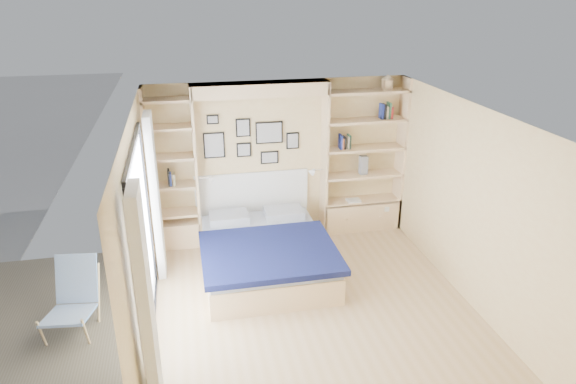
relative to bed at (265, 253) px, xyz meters
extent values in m
plane|color=tan|center=(0.44, -1.03, -0.28)|extent=(4.50, 4.50, 0.00)
plane|color=beige|center=(0.44, 1.22, 0.97)|extent=(4.00, 0.00, 4.00)
plane|color=beige|center=(0.44, -3.28, 0.97)|extent=(4.00, 0.00, 4.00)
plane|color=beige|center=(-1.56, -1.03, 0.97)|extent=(0.00, 4.50, 4.50)
plane|color=beige|center=(2.44, -1.03, 0.97)|extent=(0.00, 4.50, 4.50)
plane|color=white|center=(0.44, -1.03, 2.22)|extent=(4.50, 4.50, 0.00)
cube|color=beige|center=(-0.86, 1.04, 0.97)|extent=(0.04, 0.35, 2.50)
cube|color=beige|center=(1.14, 1.04, 0.97)|extent=(0.04, 0.35, 2.50)
cube|color=beige|center=(0.14, 1.04, 2.12)|extent=(2.00, 0.35, 0.20)
cube|color=beige|center=(2.42, 1.04, 0.97)|extent=(0.04, 0.35, 2.50)
cube|color=beige|center=(-1.54, 1.04, 0.97)|extent=(0.04, 0.35, 2.50)
cube|color=beige|center=(1.79, 1.04, -0.03)|extent=(1.30, 0.35, 0.50)
cube|color=beige|center=(-1.21, 1.04, -0.08)|extent=(0.70, 0.35, 0.40)
cube|color=black|center=(-1.53, -1.03, 1.95)|extent=(0.04, 2.08, 0.06)
cube|color=black|center=(-1.53, -1.03, -0.25)|extent=(0.04, 2.08, 0.06)
cube|color=black|center=(-1.53, -2.05, 0.82)|extent=(0.04, 0.06, 2.20)
cube|color=black|center=(-1.53, -0.01, 0.82)|extent=(0.04, 0.06, 2.20)
cube|color=silver|center=(-1.54, -1.03, 0.84)|extent=(0.01, 2.00, 2.20)
cube|color=white|center=(-1.44, -2.33, 0.87)|extent=(0.10, 0.45, 2.30)
cube|color=white|center=(-1.44, 0.27, 0.87)|extent=(0.10, 0.45, 2.30)
cube|color=beige|center=(1.79, 1.04, 0.22)|extent=(1.30, 0.35, 0.04)
cube|color=beige|center=(1.79, 1.04, 0.67)|extent=(1.30, 0.35, 0.04)
cube|color=beige|center=(1.79, 1.04, 1.12)|extent=(1.30, 0.35, 0.04)
cube|color=beige|center=(1.79, 1.04, 1.57)|extent=(1.30, 0.35, 0.04)
cube|color=beige|center=(1.79, 1.04, 2.02)|extent=(1.30, 0.35, 0.04)
cube|color=beige|center=(-1.21, 1.04, 0.27)|extent=(0.70, 0.35, 0.04)
cube|color=beige|center=(-1.21, 1.04, 0.72)|extent=(0.70, 0.35, 0.04)
cube|color=beige|center=(-1.21, 1.04, 1.17)|extent=(0.70, 0.35, 0.04)
cube|color=beige|center=(-1.21, 1.04, 1.62)|extent=(0.70, 0.35, 0.04)
cube|color=beige|center=(-1.21, 1.04, 2.02)|extent=(0.70, 0.35, 0.04)
cube|color=beige|center=(0.00, -0.01, -0.10)|extent=(1.70, 2.13, 0.37)
cube|color=#9CA1AB|center=(0.00, -0.01, 0.14)|extent=(1.66, 2.09, 0.10)
cube|color=#0E133B|center=(0.00, -0.38, 0.21)|extent=(1.80, 1.49, 0.08)
cube|color=#9CA1AB|center=(-0.43, 0.75, 0.25)|extent=(0.58, 0.43, 0.12)
cube|color=#9CA1AB|center=(0.43, 0.75, 0.25)|extent=(0.58, 0.43, 0.12)
cube|color=white|center=(0.00, 1.19, 0.44)|extent=(1.80, 0.04, 0.70)
cube|color=black|center=(-0.56, 1.19, 1.27)|extent=(0.32, 0.02, 0.40)
cube|color=gray|center=(-0.56, 1.18, 1.27)|extent=(0.28, 0.01, 0.36)
cube|color=black|center=(-0.11, 1.19, 1.52)|extent=(0.22, 0.02, 0.28)
cube|color=gray|center=(-0.11, 1.18, 1.52)|extent=(0.18, 0.01, 0.24)
cube|color=black|center=(-0.11, 1.19, 1.17)|extent=(0.22, 0.02, 0.22)
cube|color=gray|center=(-0.11, 1.18, 1.17)|extent=(0.18, 0.01, 0.18)
cube|color=black|center=(0.29, 1.19, 1.42)|extent=(0.42, 0.02, 0.34)
cube|color=gray|center=(0.29, 1.18, 1.42)|extent=(0.38, 0.01, 0.30)
cube|color=black|center=(0.29, 1.19, 1.02)|extent=(0.28, 0.02, 0.20)
cube|color=gray|center=(0.29, 1.18, 1.02)|extent=(0.24, 0.01, 0.16)
cube|color=black|center=(0.66, 1.19, 1.27)|extent=(0.20, 0.02, 0.26)
cube|color=gray|center=(0.66, 1.18, 1.27)|extent=(0.16, 0.01, 0.22)
cube|color=black|center=(-0.56, 1.19, 1.67)|extent=(0.18, 0.02, 0.14)
cube|color=gray|center=(-0.56, 1.18, 1.67)|extent=(0.14, 0.01, 0.10)
cylinder|color=silver|center=(-0.72, 0.97, 0.84)|extent=(0.20, 0.02, 0.02)
cone|color=white|center=(-0.62, 0.97, 0.82)|extent=(0.13, 0.12, 0.15)
cylinder|color=silver|center=(1.00, 0.97, 0.84)|extent=(0.20, 0.02, 0.02)
cone|color=white|center=(0.90, 0.97, 0.82)|extent=(0.13, 0.12, 0.15)
cube|color=#A34F27|center=(1.42, 1.04, 1.22)|extent=(0.02, 0.15, 0.17)
cube|color=navy|center=(1.39, 1.04, 1.25)|extent=(0.03, 0.15, 0.23)
cube|color=black|center=(1.45, 1.04, 1.23)|extent=(0.03, 0.15, 0.19)
cube|color=#BFB28C|center=(1.52, 1.04, 1.24)|extent=(0.04, 0.15, 0.20)
cube|color=#26593F|center=(1.53, 1.04, 1.25)|extent=(0.03, 0.15, 0.22)
cube|color=navy|center=(2.04, 1.04, 1.70)|extent=(0.03, 0.15, 0.23)
cube|color=black|center=(2.08, 1.04, 1.70)|extent=(0.03, 0.15, 0.23)
cube|color=#BFB28C|center=(2.11, 1.04, 1.68)|extent=(0.04, 0.15, 0.19)
cube|color=#26593F|center=(2.15, 1.04, 1.71)|extent=(0.03, 0.15, 0.25)
cube|color=#A51E1E|center=(2.19, 1.04, 1.68)|extent=(0.03, 0.15, 0.19)
cube|color=navy|center=(-1.24, 1.04, 0.83)|extent=(0.02, 0.15, 0.19)
cube|color=black|center=(-1.27, 1.04, 0.86)|extent=(0.03, 0.15, 0.24)
cube|color=tan|center=(-1.19, 1.04, 0.83)|extent=(0.03, 0.15, 0.18)
cube|color=beige|center=(2.10, 1.04, 2.11)|extent=(0.13, 0.13, 0.15)
cone|color=beige|center=(2.10, 1.04, 2.23)|extent=(0.20, 0.20, 0.08)
cube|color=slate|center=(1.79, 1.04, 0.84)|extent=(0.12, 0.12, 0.30)
cube|color=white|center=(1.64, 0.99, 0.25)|extent=(0.22, 0.16, 0.03)
cube|color=#685D4D|center=(-3.16, -1.03, -0.28)|extent=(3.20, 4.00, 0.05)
cylinder|color=tan|center=(-2.71, -1.21, -0.07)|extent=(0.05, 0.14, 0.43)
cylinder|color=tan|center=(-2.24, -1.27, -0.07)|extent=(0.05, 0.14, 0.43)
cylinder|color=tan|center=(-2.63, -0.62, 0.04)|extent=(0.07, 0.35, 0.70)
cylinder|color=tan|center=(-2.16, -0.68, 0.04)|extent=(0.07, 0.35, 0.70)
cube|color=#2855A6|center=(-2.45, -1.03, 0.02)|extent=(0.56, 0.65, 0.15)
cube|color=#2855A6|center=(-2.39, -0.62, 0.26)|extent=(0.51, 0.29, 0.57)
camera|label=1|loc=(-0.99, -6.34, 3.54)|focal=32.00mm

